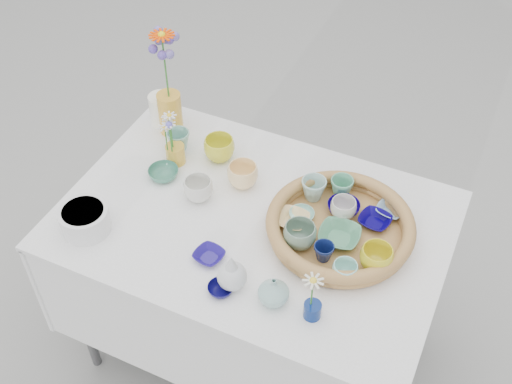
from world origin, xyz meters
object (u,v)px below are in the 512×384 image
at_px(display_table, 254,345).
at_px(bud_vase_seafoam, 274,291).
at_px(wicker_tray, 340,227).
at_px(tall_vase_yellow, 170,113).

relative_size(display_table, bud_vase_seafoam, 13.13).
xyz_separation_m(wicker_tray, tall_vase_yellow, (-0.75, 0.23, 0.04)).
height_order(wicker_tray, bud_vase_seafoam, bud_vase_seafoam).
relative_size(display_table, wicker_tray, 2.66).
distance_m(display_table, wicker_tray, 0.85).
height_order(display_table, wicker_tray, wicker_tray).
xyz_separation_m(bud_vase_seafoam, tall_vase_yellow, (-0.67, 0.56, 0.03)).
distance_m(wicker_tray, bud_vase_seafoam, 0.33).
relative_size(wicker_tray, tall_vase_yellow, 2.86).
bearing_deg(wicker_tray, bud_vase_seafoam, -105.24).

